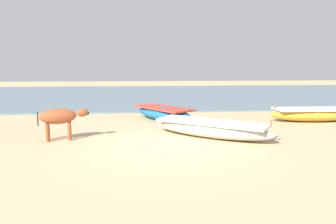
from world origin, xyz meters
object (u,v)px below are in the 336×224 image
fishing_boat_1 (163,113)px  cow_adult_rust (60,117)px  fishing_boat_0 (313,114)px  fishing_boat_4 (211,128)px

fishing_boat_1 → cow_adult_rust: 4.73m
fishing_boat_0 → fishing_boat_4: size_ratio=0.93×
fishing_boat_1 → fishing_boat_4: 3.51m
fishing_boat_0 → fishing_boat_4: bearing=28.7°
fishing_boat_0 → fishing_boat_4: fishing_boat_0 is taller
fishing_boat_4 → cow_adult_rust: bearing=-144.4°
fishing_boat_0 → fishing_boat_1: 6.26m
fishing_boat_1 → fishing_boat_4: bearing=-13.0°
cow_adult_rust → fishing_boat_1: bearing=29.8°
cow_adult_rust → fishing_boat_0: bearing=0.6°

